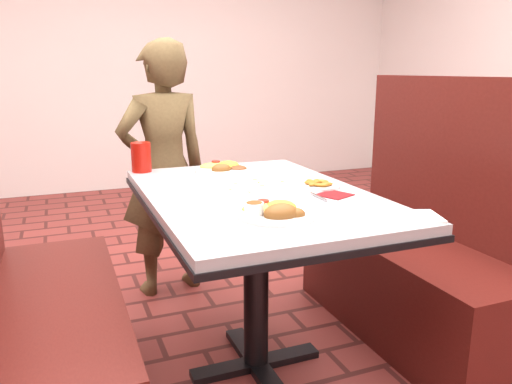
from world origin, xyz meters
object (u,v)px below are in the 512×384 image
diner_person (164,170)px  red_tumbler (141,157)px  near_dinner_plate (276,208)px  booth_bench_right (417,266)px  booth_bench_left (40,331)px  far_dinner_plate (224,166)px  dining_table (256,216)px  plantain_plate (319,185)px

diner_person → red_tumbler: size_ratio=10.15×
red_tumbler → near_dinner_plate: bearing=-72.5°
booth_bench_right → diner_person: size_ratio=0.88×
booth_bench_left → diner_person: diner_person is taller
booth_bench_left → near_dinner_plate: (0.74, -0.32, 0.45)m
booth_bench_left → far_dinner_plate: size_ratio=4.49×
dining_table → far_dinner_plate: bearing=88.2°
booth_bench_left → far_dinner_plate: bearing=27.8°
booth_bench_left → far_dinner_plate: 1.02m
plantain_plate → red_tumbler: bearing=136.2°
plantain_plate → red_tumbler: (-0.60, 0.57, 0.06)m
far_dinner_plate → red_tumbler: size_ratio=2.00×
booth_bench_right → far_dinner_plate: bearing=151.4°
diner_person → far_dinner_plate: size_ratio=5.08×
dining_table → red_tumbler: (-0.34, 0.56, 0.16)m
red_tumbler → far_dinner_plate: bearing=-20.0°
dining_table → booth_bench_right: (0.80, 0.00, -0.32)m
dining_table → far_dinner_plate: far_dinner_plate is taller
dining_table → plantain_plate: bearing=-4.0°
far_dinner_plate → plantain_plate: 0.51m
near_dinner_plate → plantain_plate: 0.44m
booth_bench_right → near_dinner_plate: 1.02m
booth_bench_right → plantain_plate: (-0.54, -0.02, 0.43)m
dining_table → near_dinner_plate: near_dinner_plate is taller
diner_person → near_dinner_plate: 1.23m
dining_table → diner_person: diner_person is taller
near_dinner_plate → far_dinner_plate: (0.08, 0.75, -0.00)m
booth_bench_right → near_dinner_plate: bearing=-159.4°
dining_table → red_tumbler: size_ratio=9.05×
booth_bench_left → diner_person: 1.15m
dining_table → near_dinner_plate: bearing=-100.8°
booth_bench_right → red_tumbler: 1.36m
diner_person → plantain_plate: size_ratio=8.08×
booth_bench_right → dining_table: bearing=180.0°
diner_person → far_dinner_plate: bearing=101.3°
booth_bench_left → plantain_plate: (1.06, -0.02, 0.43)m
dining_table → far_dinner_plate: size_ratio=4.53×
dining_table → near_dinner_plate: size_ratio=4.70×
dining_table → plantain_plate: 0.28m
dining_table → booth_bench_right: bearing=0.0°
diner_person → plantain_plate: (0.43, -0.92, 0.08)m
plantain_plate → near_dinner_plate: bearing=-136.5°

